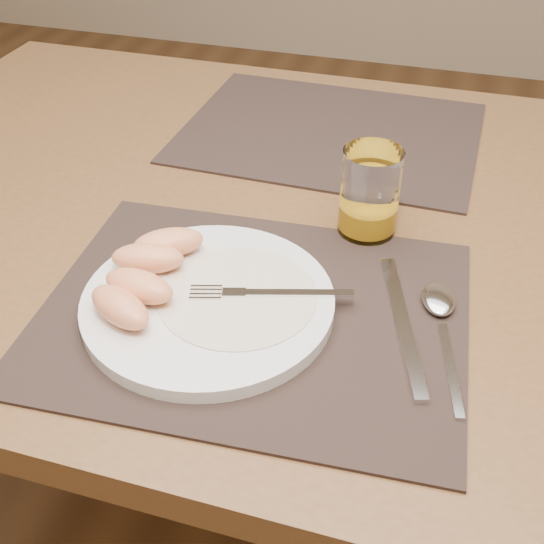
{
  "coord_description": "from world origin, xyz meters",
  "views": [
    {
      "loc": [
        0.17,
        -0.74,
        1.24
      ],
      "look_at": [
        0.0,
        -0.17,
        0.77
      ],
      "focal_mm": 45.0,
      "sensor_mm": 36.0,
      "label": 1
    }
  ],
  "objects_px": {
    "placemat_near": "(253,313)",
    "placemat_far": "(330,132)",
    "fork": "(257,293)",
    "spoon": "(440,308)",
    "knife": "(406,335)",
    "table": "(305,259)",
    "juice_glass": "(369,196)",
    "plate": "(208,302)"
  },
  "relations": [
    {
      "from": "table",
      "to": "placemat_near",
      "type": "height_order",
      "value": "placemat_near"
    },
    {
      "from": "placemat_near",
      "to": "placemat_far",
      "type": "xyz_separation_m",
      "value": [
        -0.01,
        0.44,
        0.0
      ]
    },
    {
      "from": "fork",
      "to": "placemat_near",
      "type": "bearing_deg",
      "value": -97.88
    },
    {
      "from": "table",
      "to": "plate",
      "type": "xyz_separation_m",
      "value": [
        -0.05,
        -0.23,
        0.1
      ]
    },
    {
      "from": "plate",
      "to": "knife",
      "type": "xyz_separation_m",
      "value": [
        0.21,
        0.02,
        -0.01
      ]
    },
    {
      "from": "spoon",
      "to": "juice_glass",
      "type": "xyz_separation_m",
      "value": [
        -0.1,
        0.13,
        0.04
      ]
    },
    {
      "from": "placemat_near",
      "to": "knife",
      "type": "relative_size",
      "value": 2.1
    },
    {
      "from": "placemat_near",
      "to": "placemat_far",
      "type": "relative_size",
      "value": 1.0
    },
    {
      "from": "spoon",
      "to": "juice_glass",
      "type": "distance_m",
      "value": 0.17
    },
    {
      "from": "placemat_far",
      "to": "fork",
      "type": "xyz_separation_m",
      "value": [
        0.02,
        -0.43,
        0.02
      ]
    },
    {
      "from": "placemat_near",
      "to": "knife",
      "type": "distance_m",
      "value": 0.16
    },
    {
      "from": "fork",
      "to": "juice_glass",
      "type": "bearing_deg",
      "value": 64.03
    },
    {
      "from": "plate",
      "to": "fork",
      "type": "xyz_separation_m",
      "value": [
        0.05,
        0.02,
        0.01
      ]
    },
    {
      "from": "placemat_far",
      "to": "plate",
      "type": "height_order",
      "value": "plate"
    },
    {
      "from": "plate",
      "to": "spoon",
      "type": "relative_size",
      "value": 1.41
    },
    {
      "from": "placemat_near",
      "to": "placemat_far",
      "type": "height_order",
      "value": "same"
    },
    {
      "from": "placemat_near",
      "to": "table",
      "type": "bearing_deg",
      "value": 88.99
    },
    {
      "from": "fork",
      "to": "spoon",
      "type": "distance_m",
      "value": 0.2
    },
    {
      "from": "fork",
      "to": "knife",
      "type": "relative_size",
      "value": 0.8
    },
    {
      "from": "spoon",
      "to": "juice_glass",
      "type": "relative_size",
      "value": 1.76
    },
    {
      "from": "placemat_near",
      "to": "placemat_far",
      "type": "distance_m",
      "value": 0.44
    },
    {
      "from": "juice_glass",
      "to": "placemat_far",
      "type": "bearing_deg",
      "value": 112.15
    },
    {
      "from": "table",
      "to": "spoon",
      "type": "height_order",
      "value": "spoon"
    },
    {
      "from": "fork",
      "to": "juice_glass",
      "type": "relative_size",
      "value": 1.58
    },
    {
      "from": "table",
      "to": "juice_glass",
      "type": "relative_size",
      "value": 12.86
    },
    {
      "from": "placemat_far",
      "to": "plate",
      "type": "relative_size",
      "value": 1.67
    },
    {
      "from": "table",
      "to": "placemat_far",
      "type": "bearing_deg",
      "value": 94.8
    },
    {
      "from": "fork",
      "to": "spoon",
      "type": "bearing_deg",
      "value": 13.51
    },
    {
      "from": "table",
      "to": "knife",
      "type": "xyz_separation_m",
      "value": [
        0.16,
        -0.21,
        0.09
      ]
    },
    {
      "from": "table",
      "to": "juice_glass",
      "type": "xyz_separation_m",
      "value": [
        0.08,
        -0.03,
        0.14
      ]
    },
    {
      "from": "table",
      "to": "placemat_far",
      "type": "xyz_separation_m",
      "value": [
        -0.02,
        0.22,
        0.09
      ]
    },
    {
      "from": "table",
      "to": "placemat_far",
      "type": "distance_m",
      "value": 0.24
    },
    {
      "from": "knife",
      "to": "spoon",
      "type": "xyz_separation_m",
      "value": [
        0.03,
        0.05,
        0.0
      ]
    },
    {
      "from": "fork",
      "to": "table",
      "type": "bearing_deg",
      "value": 89.31
    },
    {
      "from": "placemat_far",
      "to": "spoon",
      "type": "xyz_separation_m",
      "value": [
        0.21,
        -0.38,
        0.01
      ]
    },
    {
      "from": "placemat_near",
      "to": "juice_glass",
      "type": "xyz_separation_m",
      "value": [
        0.09,
        0.19,
        0.05
      ]
    },
    {
      "from": "table",
      "to": "placemat_near",
      "type": "xyz_separation_m",
      "value": [
        -0.0,
        -0.22,
        0.09
      ]
    },
    {
      "from": "table",
      "to": "placemat_near",
      "type": "distance_m",
      "value": 0.24
    },
    {
      "from": "knife",
      "to": "juice_glass",
      "type": "distance_m",
      "value": 0.2
    },
    {
      "from": "placemat_near",
      "to": "knife",
      "type": "bearing_deg",
      "value": 2.48
    },
    {
      "from": "placemat_far",
      "to": "plate",
      "type": "bearing_deg",
      "value": -94.18
    },
    {
      "from": "knife",
      "to": "spoon",
      "type": "relative_size",
      "value": 1.12
    }
  ]
}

